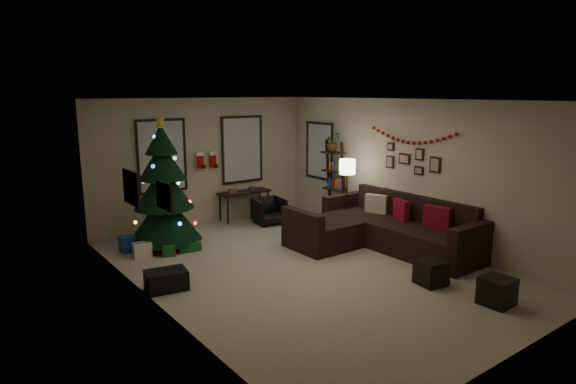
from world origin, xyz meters
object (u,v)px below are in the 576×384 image
object	(u,v)px
desk_chair	(269,211)
bookshelf	(335,183)
sofa	(381,231)
desk	(244,195)
christmas_tree	(164,193)

from	to	relation	value
desk_chair	bookshelf	distance (m)	1.56
sofa	desk	size ratio (longest dim) A/B	2.64
desk	bookshelf	xyz separation A→B (m)	(1.46, -1.40, 0.30)
christmas_tree	sofa	size ratio (longest dim) A/B	0.78
bookshelf	christmas_tree	bearing A→B (deg)	170.46
christmas_tree	desk_chair	xyz separation A→B (m)	(2.43, 0.14, -0.73)
christmas_tree	sofa	world-z (taller)	christmas_tree
desk_chair	bookshelf	size ratio (longest dim) A/B	0.32
desk_chair	bookshelf	bearing A→B (deg)	-22.42
desk	bookshelf	bearing A→B (deg)	-43.84
sofa	bookshelf	xyz separation A→B (m)	(0.51, 1.83, 0.56)
sofa	desk_chair	world-z (taller)	sofa
christmas_tree	sofa	xyz separation A→B (m)	(3.16, -2.45, -0.71)
christmas_tree	desk	size ratio (longest dim) A/B	2.06
sofa	desk	distance (m)	3.38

